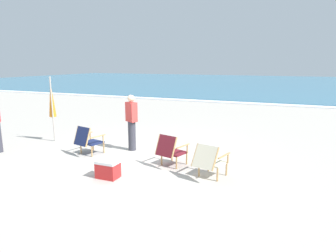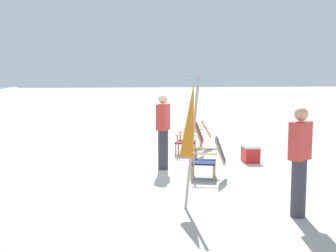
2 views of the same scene
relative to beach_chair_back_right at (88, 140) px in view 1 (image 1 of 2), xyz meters
The scene contains 9 objects.
ground_plane 1.33m from the beach_chair_back_right, 12.28° to the left, with size 80.00×80.00×0.00m, color #B2AAA0.
sea 33.01m from the beach_chair_back_right, 87.86° to the left, with size 80.00×40.00×0.10m, color teal.
surf_band 12.75m from the beach_chair_back_right, 84.45° to the left, with size 80.00×1.10×0.06m, color white.
beach_chair_back_right is the anchor object (origin of this frame).
beach_chair_front_right 2.49m from the beach_chair_back_right, ahead, with size 0.74×0.82×0.81m.
beach_chair_mid_center 3.61m from the beach_chair_back_right, ahead, with size 0.74×0.88×0.78m.
umbrella_furled_orange 2.22m from the beach_chair_back_right, 159.15° to the left, with size 0.43×0.44×2.11m.
person_by_waterline 1.33m from the beach_chair_back_right, 43.52° to the left, with size 0.39×0.33×1.63m.
cooler_box 1.95m from the beach_chair_back_right, 39.74° to the right, with size 0.49×0.35×0.40m.
Camera 1 is at (3.95, -6.82, 2.53)m, focal length 32.00 mm.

